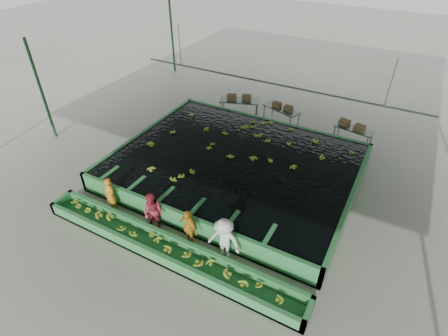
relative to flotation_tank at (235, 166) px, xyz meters
The scene contains 21 objects.
ground 1.57m from the flotation_tank, 90.00° to the right, with size 80.00×80.00×0.00m, color gray.
shed_roof 4.79m from the flotation_tank, 90.00° to the right, with size 20.00×22.00×0.04m, color gray.
shed_posts 2.54m from the flotation_tank, 90.00° to the right, with size 20.00×22.00×5.00m, color #194923, non-canonical shape.
flotation_tank is the anchor object (origin of this frame).
tank_water 0.40m from the flotation_tank, 90.00° to the right, with size 9.70×7.70×0.00m, color black.
sorting_trough 5.10m from the flotation_tank, 90.00° to the right, with size 10.00×1.00×0.50m, color #328542, non-canonical shape.
cableway_rail 4.33m from the flotation_tank, 90.00° to the left, with size 0.08×0.08×14.00m, color #59605B.
rail_hanger_left 7.06m from the flotation_tank, 145.01° to the left, with size 0.04×0.04×2.00m, color #59605B.
rail_hanger_right 7.06m from the flotation_tank, 34.99° to the left, with size 0.04×0.04×2.00m, color #59605B.
worker_a 5.32m from the flotation_tank, 125.93° to the right, with size 0.55×0.36×1.50m, color orange.
worker_b 4.44m from the flotation_tank, 103.99° to the right, with size 0.77×0.60×1.58m, color #B02A3A.
worker_c 4.33m from the flotation_tank, 84.40° to the right, with size 0.88×0.37×1.50m, color gold.
worker_d 4.68m from the flotation_tank, 67.24° to the right, with size 1.11×0.64×1.72m, color silver.
packing_table_left 5.62m from the flotation_tank, 114.63° to the left, with size 2.17×0.87×0.99m, color #59605B, non-canonical shape.
packing_table_mid 5.37m from the flotation_tank, 89.46° to the left, with size 2.04×0.82×0.93m, color #59605B, non-canonical shape.
packing_table_right 6.50m from the flotation_tank, 52.91° to the left, with size 1.84×0.74×0.84m, color #59605B, non-canonical shape.
box_stack_left 5.64m from the flotation_tank, 114.99° to the left, with size 1.34×0.37×0.29m, color brown, non-canonical shape.
box_stack_mid 5.37m from the flotation_tank, 88.96° to the left, with size 1.15×0.32×0.25m, color brown, non-canonical shape.
box_stack_right 6.43m from the flotation_tank, 53.87° to the left, with size 1.28×0.36×0.28m, color brown, non-canonical shape.
floating_bananas 0.89m from the flotation_tank, 90.00° to the left, with size 9.24×6.30×0.13m, color #95AD2A, non-canonical shape.
trough_bananas 5.10m from the flotation_tank, 90.00° to the right, with size 9.57×0.64×0.13m, color #95AD2A, non-canonical shape.
Camera 1 is at (5.50, -9.56, 9.34)m, focal length 28.00 mm.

